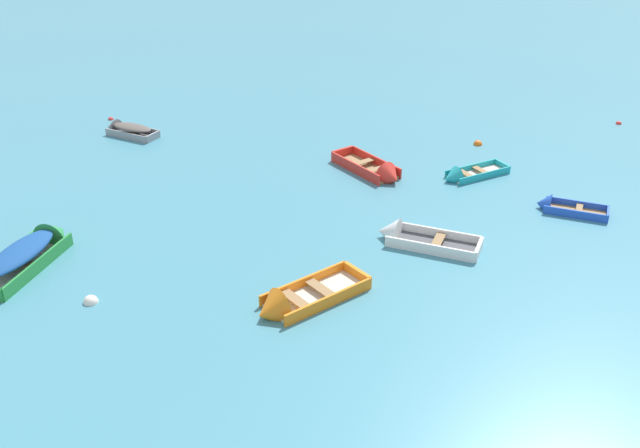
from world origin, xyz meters
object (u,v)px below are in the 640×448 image
mooring_buoy_midfield (478,145)px  rowboat_white_far_right (407,237)px  mooring_buoy_between_boats_left (91,302)px  mooring_buoy_between_boats_right (619,124)px  rowboat_blue_far_left (558,207)px  rowboat_turquoise_midfield_left (462,176)px  rowboat_orange_outer_right (289,304)px  mooring_buoy_far_field (111,120)px  rowboat_red_back_row_center (379,173)px  rowboat_grey_near_right (125,129)px  rowboat_green_cluster_inner (34,249)px

mooring_buoy_midfield → rowboat_white_far_right: bearing=-127.4°
mooring_buoy_between_boats_left → mooring_buoy_between_boats_right: mooring_buoy_between_boats_left is taller
rowboat_blue_far_left → mooring_buoy_midfield: bearing=91.7°
rowboat_white_far_right → rowboat_blue_far_left: bearing=9.6°
rowboat_turquoise_midfield_left → rowboat_orange_outer_right: size_ratio=0.81×
rowboat_blue_far_left → mooring_buoy_far_field: size_ratio=9.76×
rowboat_white_far_right → mooring_buoy_between_boats_right: bearing=32.9°
mooring_buoy_between_boats_right → mooring_buoy_midfield: bearing=-172.1°
rowboat_red_back_row_center → mooring_buoy_between_boats_right: size_ratio=13.76×
rowboat_grey_near_right → rowboat_white_far_right: size_ratio=0.77×
rowboat_red_back_row_center → rowboat_green_cluster_inner: bearing=-163.3°
rowboat_white_far_right → rowboat_red_back_row_center: size_ratio=0.94×
rowboat_grey_near_right → rowboat_white_far_right: 16.78m
mooring_buoy_far_field → mooring_buoy_between_boats_right: size_ratio=0.97×
rowboat_red_back_row_center → mooring_buoy_far_field: bearing=139.1°
mooring_buoy_midfield → rowboat_blue_far_left: bearing=-88.3°
rowboat_orange_outer_right → rowboat_grey_near_right: 17.49m
rowboat_grey_near_right → mooring_buoy_between_boats_right: (24.74, -3.91, -0.26)m
mooring_buoy_far_field → rowboat_grey_near_right: bearing=-71.6°
rowboat_orange_outer_right → mooring_buoy_between_boats_left: 6.25m
rowboat_green_cluster_inner → mooring_buoy_between_boats_right: rowboat_green_cluster_inner is taller
mooring_buoy_midfield → mooring_buoy_far_field: mooring_buoy_midfield is taller
mooring_buoy_between_boats_left → mooring_buoy_between_boats_right: bearing=23.4°
rowboat_green_cluster_inner → mooring_buoy_midfield: rowboat_green_cluster_inner is taller
rowboat_white_far_right → mooring_buoy_between_boats_left: 11.05m
rowboat_turquoise_midfield_left → rowboat_red_back_row_center: size_ratio=0.84×
rowboat_green_cluster_inner → mooring_buoy_midfield: (19.33, 6.70, -0.37)m
rowboat_blue_far_left → mooring_buoy_midfield: (-0.21, 7.20, -0.15)m
rowboat_orange_outer_right → rowboat_red_back_row_center: size_ratio=1.03×
rowboat_white_far_right → rowboat_blue_far_left: rowboat_white_far_right is taller
rowboat_white_far_right → mooring_buoy_between_boats_left: rowboat_white_far_right is taller
rowboat_grey_near_right → rowboat_blue_far_left: (16.71, -12.26, -0.11)m
rowboat_blue_far_left → rowboat_orange_outer_right: bearing=-158.9°
rowboat_orange_outer_right → mooring_buoy_between_boats_right: (19.53, 12.78, -0.18)m
rowboat_orange_outer_right → rowboat_green_cluster_inner: (-8.04, 4.94, 0.19)m
mooring_buoy_between_boats_left → rowboat_grey_near_right: bearing=87.0°
rowboat_green_cluster_inner → rowboat_white_far_right: size_ratio=1.21×
mooring_buoy_midfield → mooring_buoy_far_field: bearing=156.7°
mooring_buoy_between_boats_left → rowboat_blue_far_left: bearing=8.8°
rowboat_green_cluster_inner → rowboat_blue_far_left: bearing=-1.5°
rowboat_turquoise_midfield_left → mooring_buoy_midfield: rowboat_turquoise_midfield_left is taller
rowboat_orange_outer_right → mooring_buoy_between_boats_right: size_ratio=14.19×
rowboat_grey_near_right → rowboat_red_back_row_center: rowboat_red_back_row_center is taller
rowboat_orange_outer_right → rowboat_grey_near_right: size_ratio=1.43×
rowboat_grey_near_right → rowboat_blue_far_left: rowboat_grey_near_right is taller
rowboat_red_back_row_center → mooring_buoy_between_boats_left: size_ratio=8.46×
mooring_buoy_between_boats_left → rowboat_turquoise_midfield_left: bearing=22.9°
rowboat_green_cluster_inner → mooring_buoy_far_field: rowboat_green_cluster_inner is taller
rowboat_orange_outer_right → mooring_buoy_between_boats_left: size_ratio=8.72×
rowboat_red_back_row_center → rowboat_blue_far_left: rowboat_red_back_row_center is taller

